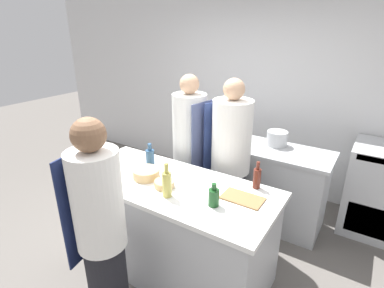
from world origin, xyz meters
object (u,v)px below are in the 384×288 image
object	(u,v)px
bottle_olive_oil	(214,197)
bottle_wine	(103,156)
chef_at_prep_near	(102,235)
bottle_vinegar	(150,157)
bowl_prep_small	(165,184)
stockpot	(277,138)
chef_at_stove	(190,154)
chef_at_pass_far	(230,164)
bowl_mixing_large	(146,174)
bottle_cooking_oil	(257,178)
bottle_sauce	(167,183)
oven_range	(384,192)

from	to	relation	value
bottle_olive_oil	bottle_wine	world-z (taller)	same
chef_at_prep_near	bottle_vinegar	bearing A→B (deg)	8.02
bowl_prep_small	stockpot	size ratio (longest dim) A/B	0.74
chef_at_stove	bottle_olive_oil	xyz separation A→B (m)	(0.76, -0.82, 0.13)
chef_at_pass_far	stockpot	size ratio (longest dim) A/B	7.59
bottle_olive_oil	bowl_mixing_large	xyz separation A→B (m)	(-0.73, 0.06, -0.03)
bottle_olive_oil	chef_at_pass_far	bearing A→B (deg)	107.83
bottle_wine	bottle_cooking_oil	bearing A→B (deg)	13.55
chef_at_pass_far	bottle_sauce	bearing A→B (deg)	-165.87
bottle_olive_oil	bottle_cooking_oil	world-z (taller)	bottle_cooking_oil
bottle_vinegar	bottle_wine	distance (m)	0.49
bowl_mixing_large	stockpot	xyz separation A→B (m)	(0.73, 1.42, 0.04)
bottle_olive_oil	bottle_vinegar	distance (m)	0.89
chef_at_stove	chef_at_pass_far	distance (m)	0.49
bowl_mixing_large	chef_at_prep_near	bearing A→B (deg)	-74.28
bottle_wine	stockpot	xyz separation A→B (m)	(1.31, 1.41, 0.01)
bottle_wine	bottle_sauce	bearing A→B (deg)	-9.89
chef_at_prep_near	bottle_wine	size ratio (longest dim) A/B	9.10
bottle_wine	stockpot	world-z (taller)	bottle_wine
bottle_sauce	bowl_prep_small	xyz separation A→B (m)	(-0.11, 0.10, -0.09)
chef_at_stove	bottle_wine	size ratio (longest dim) A/B	9.39
chef_at_pass_far	bottle_wine	distance (m)	1.30
chef_at_stove	bowl_mixing_large	xyz separation A→B (m)	(0.03, -0.76, 0.09)
bottle_vinegar	bottle_cooking_oil	bearing A→B (deg)	9.22
oven_range	bottle_sauce	world-z (taller)	bottle_sauce
chef_at_stove	bottle_vinegar	xyz separation A→B (m)	(-0.09, -0.56, 0.15)
oven_range	chef_at_stove	world-z (taller)	chef_at_stove
bowl_prep_small	chef_at_prep_near	bearing A→B (deg)	-93.71
bottle_sauce	bowl_mixing_large	distance (m)	0.39
chef_at_stove	bottle_vinegar	bearing A→B (deg)	-0.62
bottle_wine	stockpot	size ratio (longest dim) A/B	0.81
bowl_mixing_large	bottle_vinegar	bearing A→B (deg)	121.45
oven_range	bottle_vinegar	world-z (taller)	bottle_vinegar
bottle_olive_oil	bottle_vinegar	world-z (taller)	bottle_vinegar
chef_at_prep_near	bottle_cooking_oil	bearing A→B (deg)	-44.55
bowl_prep_small	stockpot	bearing A→B (deg)	71.55
bottle_wine	bowl_mixing_large	world-z (taller)	bottle_wine
chef_at_prep_near	chef_at_stove	xyz separation A→B (m)	(-0.23, 1.47, 0.02)
chef_at_pass_far	bottle_wine	world-z (taller)	chef_at_pass_far
bottle_vinegar	bowl_mixing_large	bearing A→B (deg)	-58.55
bottle_wine	bowl_mixing_large	size ratio (longest dim) A/B	0.78
bottle_cooking_oil	bowl_mixing_large	world-z (taller)	bottle_cooking_oil
bottle_cooking_oil	bottle_wine	bearing A→B (deg)	-166.45
chef_at_prep_near	bottle_cooking_oil	size ratio (longest dim) A/B	7.12
bowl_mixing_large	bowl_prep_small	size ratio (longest dim) A/B	1.40
oven_range	bowl_mixing_large	xyz separation A→B (m)	(-1.87, -1.78, 0.47)
bowl_mixing_large	bowl_prep_small	xyz separation A→B (m)	(0.24, -0.05, -0.01)
chef_at_pass_far	bowl_mixing_large	distance (m)	0.91
chef_at_pass_far	bottle_wine	size ratio (longest dim) A/B	9.40
bottle_vinegar	bottle_cooking_oil	xyz separation A→B (m)	(1.03, 0.17, 0.00)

